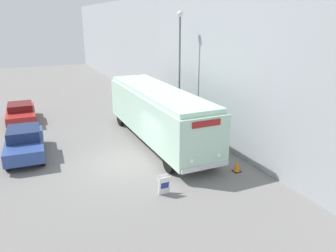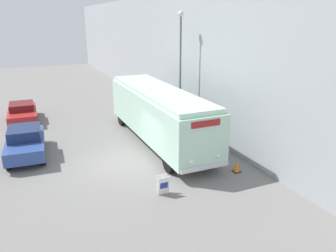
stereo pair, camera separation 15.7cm
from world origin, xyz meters
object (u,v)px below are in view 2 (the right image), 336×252
at_px(streetlamp, 180,57).
at_px(sign_board, 163,185).
at_px(vintage_bus, 159,112).
at_px(parked_car_mid, 22,112).
at_px(parked_car_near, 25,142).
at_px(traffic_cone, 237,166).

bearing_deg(streetlamp, sign_board, -120.60).
relative_size(vintage_bus, parked_car_mid, 2.56).
bearing_deg(parked_car_near, streetlamp, 6.88).
bearing_deg(vintage_bus, parked_car_near, 173.30).
height_order(sign_board, parked_car_mid, parked_car_mid).
bearing_deg(traffic_cone, parked_car_mid, 125.29).
height_order(parked_car_mid, traffic_cone, parked_car_mid).
height_order(vintage_bus, streetlamp, streetlamp).
relative_size(parked_car_near, parked_car_mid, 1.03).
height_order(sign_board, parked_car_near, parked_car_near).
bearing_deg(traffic_cone, parked_car_near, 145.98).
relative_size(vintage_bus, parked_car_near, 2.48).
height_order(parked_car_near, traffic_cone, parked_car_near).
xyz_separation_m(vintage_bus, streetlamp, (2.09, 1.43, 2.94)).
bearing_deg(parked_car_mid, vintage_bus, -44.91).
bearing_deg(traffic_cone, streetlamp, 88.06).
height_order(parked_car_near, parked_car_mid, parked_car_near).
xyz_separation_m(vintage_bus, parked_car_near, (-7.37, 0.87, -1.02)).
bearing_deg(parked_car_mid, streetlamp, -32.23).
xyz_separation_m(sign_board, traffic_cone, (4.08, 0.49, -0.12)).
xyz_separation_m(sign_board, parked_car_near, (-5.15, 6.72, 0.41)).
height_order(vintage_bus, traffic_cone, vintage_bus).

